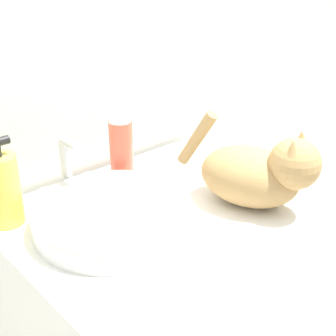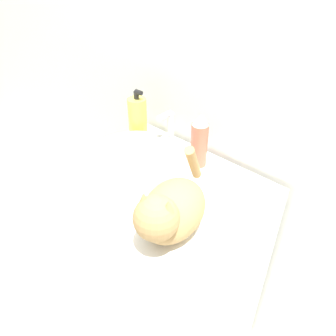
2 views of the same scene
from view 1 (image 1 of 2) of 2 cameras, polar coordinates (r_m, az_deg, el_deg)
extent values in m
cube|color=silver|center=(1.18, -11.52, 15.68)|extent=(6.00, 0.05, 2.50)
cylinder|color=silver|center=(1.00, -6.69, -5.82)|extent=(0.34, 0.34, 0.05)
cylinder|color=silver|center=(1.11, -12.32, -0.01)|extent=(0.02, 0.02, 0.14)
cylinder|color=silver|center=(1.06, -11.83, 2.95)|extent=(0.02, 0.06, 0.02)
cylinder|color=white|center=(1.12, -14.62, -3.38)|extent=(0.03, 0.03, 0.03)
cylinder|color=white|center=(1.16, -9.61, -1.58)|extent=(0.03, 0.03, 0.03)
ellipsoid|color=tan|center=(1.08, 9.87, -0.99)|extent=(0.22, 0.27, 0.13)
sphere|color=tan|center=(1.03, 15.16, 0.47)|extent=(0.14, 0.14, 0.11)
cone|color=tan|center=(0.98, 14.95, 2.18)|extent=(0.05, 0.05, 0.04)
cone|color=tan|center=(1.04, 15.93, 3.35)|extent=(0.05, 0.05, 0.04)
cylinder|color=tan|center=(1.10, 3.53, 3.64)|extent=(0.06, 0.10, 0.14)
cylinder|color=#EADB4C|center=(1.04, -19.46, -2.60)|extent=(0.07, 0.07, 0.16)
cylinder|color=black|center=(1.00, -19.63, 3.11)|extent=(0.03, 0.02, 0.02)
cylinder|color=#EF6047|center=(1.17, -5.70, 2.10)|extent=(0.06, 0.06, 0.16)
cone|color=white|center=(1.13, -5.91, 6.55)|extent=(0.05, 0.05, 0.04)
camera|label=2|loc=(1.21, 48.18, 23.62)|focal=35.00mm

